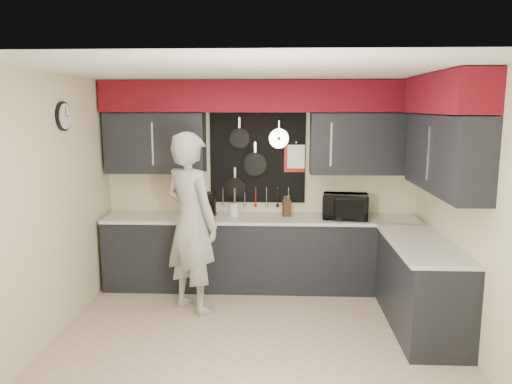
{
  "coord_description": "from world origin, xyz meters",
  "views": [
    {
      "loc": [
        0.21,
        -4.64,
        2.28
      ],
      "look_at": [
        -0.02,
        0.5,
        1.4
      ],
      "focal_mm": 35.0,
      "sensor_mm": 36.0,
      "label": 1
    }
  ],
  "objects_px": {
    "microwave": "(345,206)",
    "utensil_crock": "(234,209)",
    "knife_block": "(287,208)",
    "coffee_maker": "(209,204)",
    "person": "(191,223)"
  },
  "relations": [
    {
      "from": "knife_block",
      "to": "coffee_maker",
      "type": "distance_m",
      "value": 0.98
    },
    {
      "from": "microwave",
      "to": "utensil_crock",
      "type": "relative_size",
      "value": 3.39
    },
    {
      "from": "utensil_crock",
      "to": "person",
      "type": "xyz_separation_m",
      "value": [
        -0.41,
        -0.79,
        0.01
      ]
    },
    {
      "from": "knife_block",
      "to": "coffee_maker",
      "type": "xyz_separation_m",
      "value": [
        -0.98,
        -0.01,
        0.05
      ]
    },
    {
      "from": "knife_block",
      "to": "person",
      "type": "height_order",
      "value": "person"
    },
    {
      "from": "microwave",
      "to": "person",
      "type": "relative_size",
      "value": 0.27
    },
    {
      "from": "utensil_crock",
      "to": "coffee_maker",
      "type": "relative_size",
      "value": 0.54
    },
    {
      "from": "coffee_maker",
      "to": "person",
      "type": "height_order",
      "value": "person"
    },
    {
      "from": "person",
      "to": "knife_block",
      "type": "bearing_deg",
      "value": -104.65
    },
    {
      "from": "microwave",
      "to": "utensil_crock",
      "type": "distance_m",
      "value": 1.38
    },
    {
      "from": "microwave",
      "to": "coffee_maker",
      "type": "relative_size",
      "value": 1.83
    },
    {
      "from": "knife_block",
      "to": "person",
      "type": "distance_m",
      "value": 1.33
    },
    {
      "from": "utensil_crock",
      "to": "person",
      "type": "distance_m",
      "value": 0.89
    },
    {
      "from": "coffee_maker",
      "to": "person",
      "type": "relative_size",
      "value": 0.15
    },
    {
      "from": "knife_block",
      "to": "person",
      "type": "relative_size",
      "value": 0.1
    }
  ]
}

